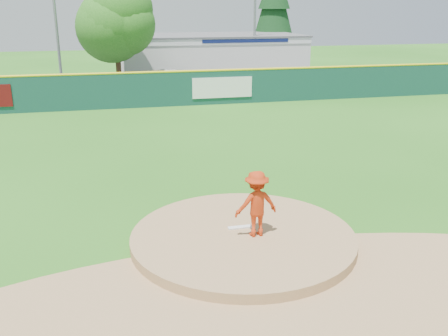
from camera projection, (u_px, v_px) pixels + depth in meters
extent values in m
plane|color=#286B19|center=(243.00, 242.00, 12.30)|extent=(120.00, 120.00, 0.00)
cylinder|color=#9E774C|center=(243.00, 242.00, 12.30)|extent=(5.50, 5.50, 0.50)
cube|color=white|center=(240.00, 227.00, 12.50)|extent=(0.60, 0.15, 0.04)
cylinder|color=#9E774C|center=(285.00, 311.00, 9.53)|extent=(15.40, 15.40, 0.01)
cube|color=#38383A|center=(146.00, 84.00, 37.28)|extent=(44.00, 16.00, 0.02)
imported|color=#BA300F|center=(256.00, 204.00, 11.89)|extent=(1.10, 0.69, 1.62)
imported|color=silver|center=(173.00, 77.00, 36.55)|extent=(4.74, 3.19, 1.21)
cube|color=silver|center=(210.00, 55.00, 42.75)|extent=(15.00, 8.00, 3.20)
cube|color=white|center=(221.00, 41.00, 38.60)|extent=(15.00, 0.06, 0.55)
cube|color=#0F194C|center=(246.00, 41.00, 39.00)|extent=(7.00, 0.03, 0.28)
cube|color=#59595B|center=(210.00, 35.00, 42.24)|extent=(15.20, 8.20, 0.12)
cube|color=white|center=(222.00, 88.00, 29.40)|extent=(3.60, 0.04, 1.20)
cube|color=#134038|center=(159.00, 90.00, 28.65)|extent=(40.00, 0.10, 2.00)
cylinder|color=yellow|center=(158.00, 72.00, 28.34)|extent=(40.00, 0.14, 0.14)
cylinder|color=#382314|center=(119.00, 71.00, 34.59)|extent=(0.36, 0.36, 2.60)
sphere|color=#387F23|center=(116.00, 22.00, 33.58)|extent=(5.60, 5.60, 5.60)
cylinder|color=#382314|center=(273.00, 58.00, 48.25)|extent=(0.40, 0.40, 1.60)
cone|color=#113A16|center=(274.00, 7.00, 46.78)|extent=(4.40, 4.40, 7.90)
cylinder|color=gray|center=(54.00, 7.00, 34.26)|extent=(0.20, 0.20, 11.00)
cylinder|color=gray|center=(255.00, 14.00, 39.59)|extent=(0.20, 0.20, 10.00)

